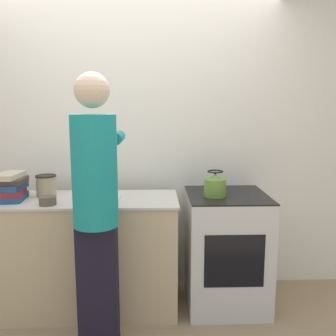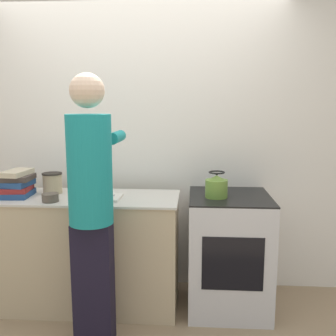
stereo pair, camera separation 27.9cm
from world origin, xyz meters
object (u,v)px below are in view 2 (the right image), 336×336
person (91,199)px  cutting_board (102,197)px  canister_jar (52,183)px  kettle (216,186)px  oven (228,252)px  knife (99,196)px  bowl_prep (50,198)px

person → cutting_board: size_ratio=6.21×
person → canister_jar: person is taller
cutting_board → kettle: bearing=3.6°
person → canister_jar: bearing=130.0°
oven → knife: bearing=-174.1°
knife → kettle: bearing=-6.6°
person → cutting_board: bearing=95.0°
cutting_board → canister_jar: size_ratio=1.74×
kettle → canister_jar: bearing=175.8°
person → cutting_board: 0.43m
cutting_board → kettle: (0.89, 0.06, 0.09)m
oven → cutting_board: bearing=-173.4°
oven → canister_jar: 1.54m
cutting_board → bowl_prep: bowl_prep is taller
knife → bowl_prep: 0.36m
person → knife: (-0.06, 0.43, -0.08)m
person → bowl_prep: (-0.40, 0.30, -0.07)m
cutting_board → canister_jar: canister_jar is taller
knife → canister_jar: bearing=152.0°
oven → cutting_board: cutting_board is taller
oven → knife: size_ratio=3.94×
person → oven: bearing=29.3°
oven → bowl_prep: size_ratio=7.51×
oven → person: (-0.96, -0.54, 0.55)m
kettle → oven: bearing=28.6°
person → knife: size_ratio=7.78×
oven → person: 1.23m
kettle → bowl_prep: kettle is taller
kettle → canister_jar: kettle is taller
knife → canister_jar: canister_jar is taller
knife → kettle: kettle is taller
canister_jar → kettle: bearing=-4.2°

